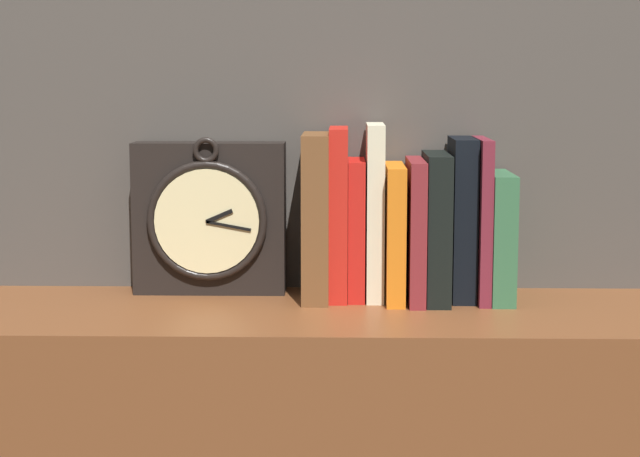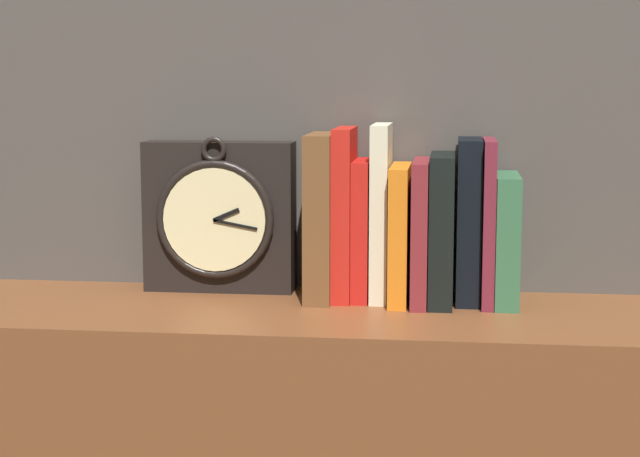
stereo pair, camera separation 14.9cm
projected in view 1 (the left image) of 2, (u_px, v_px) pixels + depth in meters
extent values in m
cube|color=black|center=(210.00, 218.00, 1.61)|extent=(0.23, 0.06, 0.23)
torus|color=black|center=(207.00, 221.00, 1.58)|extent=(0.18, 0.01, 0.18)
cylinder|color=beige|center=(207.00, 221.00, 1.58)|extent=(0.16, 0.01, 0.16)
cube|color=black|center=(219.00, 216.00, 1.57)|extent=(0.04, 0.00, 0.02)
cube|color=black|center=(229.00, 226.00, 1.57)|extent=(0.07, 0.00, 0.02)
torus|color=black|center=(206.00, 150.00, 1.56)|extent=(0.04, 0.01, 0.04)
cube|color=brown|center=(316.00, 217.00, 1.57)|extent=(0.04, 0.14, 0.24)
cube|color=red|center=(338.00, 213.00, 1.58)|extent=(0.03, 0.12, 0.25)
cube|color=red|center=(356.00, 229.00, 1.58)|extent=(0.02, 0.12, 0.20)
cube|color=beige|center=(375.00, 211.00, 1.58)|extent=(0.03, 0.12, 0.26)
cube|color=orange|center=(395.00, 232.00, 1.57)|extent=(0.03, 0.15, 0.20)
cube|color=maroon|center=(415.00, 230.00, 1.56)|extent=(0.02, 0.15, 0.21)
cube|color=black|center=(436.00, 227.00, 1.56)|extent=(0.03, 0.15, 0.22)
cube|color=black|center=(462.00, 218.00, 1.57)|extent=(0.03, 0.12, 0.24)
cube|color=maroon|center=(481.00, 219.00, 1.56)|extent=(0.02, 0.14, 0.24)
cube|color=#31633F|center=(499.00, 236.00, 1.57)|extent=(0.03, 0.14, 0.19)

